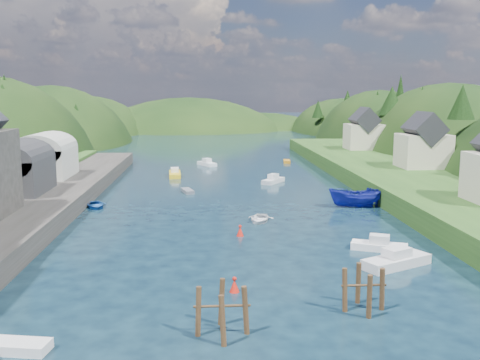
{
  "coord_description": "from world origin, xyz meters",
  "views": [
    {
      "loc": [
        -3.83,
        -30.19,
        13.48
      ],
      "look_at": [
        0.0,
        28.0,
        4.0
      ],
      "focal_mm": 40.0,
      "sensor_mm": 36.0,
      "label": 1
    }
  ],
  "objects": [
    {
      "name": "ground",
      "position": [
        0.0,
        50.0,
        0.0
      ],
      "size": [
        600.0,
        600.0,
        0.0
      ],
      "primitive_type": "plane",
      "color": "black",
      "rests_on": "ground"
    },
    {
      "name": "hillside_right",
      "position": [
        45.0,
        75.0,
        -7.41
      ],
      "size": [
        36.0,
        245.56,
        48.0
      ],
      "color": "black",
      "rests_on": "ground"
    },
    {
      "name": "far_hills",
      "position": [
        1.22,
        174.01,
        -10.8
      ],
      "size": [
        103.0,
        68.0,
        44.0
      ],
      "color": "black",
      "rests_on": "ground"
    },
    {
      "name": "hill_trees",
      "position": [
        0.78,
        65.05,
        10.96
      ],
      "size": [
        89.59,
        150.51,
        12.49
      ],
      "color": "black",
      "rests_on": "ground"
    },
    {
      "name": "boat_sheds",
      "position": [
        -26.0,
        39.0,
        5.27
      ],
      "size": [
        7.0,
        21.0,
        7.5
      ],
      "color": "#2D2D30",
      "rests_on": "quay_left"
    },
    {
      "name": "terrace_right",
      "position": [
        25.0,
        40.0,
        1.2
      ],
      "size": [
        16.0,
        120.0,
        2.4
      ],
      "primitive_type": "cube",
      "color": "#234719",
      "rests_on": "ground"
    },
    {
      "name": "right_bank_cottages",
      "position": [
        28.0,
        48.33,
        5.84
      ],
      "size": [
        9.0,
        59.24,
        8.41
      ],
      "color": "beige",
      "rests_on": "terrace_right"
    },
    {
      "name": "piling_cluster_near",
      "position": [
        -2.97,
        -1.79,
        1.15
      ],
      "size": [
        3.21,
        2.99,
        3.43
      ],
      "color": "#382314",
      "rests_on": "ground"
    },
    {
      "name": "piling_cluster_far",
      "position": [
        5.96,
        1.01,
        1.12
      ],
      "size": [
        2.84,
        2.69,
        3.38
      ],
      "color": "#382314",
      "rests_on": "ground"
    },
    {
      "name": "channel_buoy_near",
      "position": [
        -1.91,
        4.73,
        0.48
      ],
      "size": [
        0.7,
        0.7,
        1.1
      ],
      "color": "red",
      "rests_on": "ground"
    },
    {
      "name": "channel_buoy_far",
      "position": [
        -0.56,
        19.23,
        0.48
      ],
      "size": [
        0.7,
        0.7,
        1.1
      ],
      "color": "red",
      "rests_on": "ground"
    },
    {
      "name": "moored_boats",
      "position": [
        1.72,
        22.82,
        0.68
      ],
      "size": [
        36.25,
        94.56,
        2.48
      ],
      "color": "#BE7716",
      "rests_on": "ground"
    }
  ]
}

